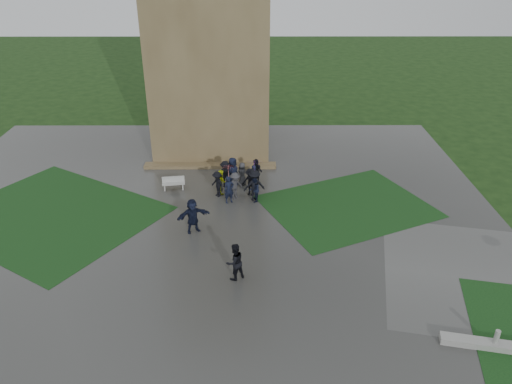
{
  "coord_description": "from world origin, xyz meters",
  "views": [
    {
      "loc": [
        3.04,
        -20.59,
        14.23
      ],
      "look_at": [
        3.12,
        4.57,
        1.2
      ],
      "focal_mm": 35.0,
      "sensor_mm": 36.0,
      "label": 1
    }
  ],
  "objects_px": {
    "tower": "(210,20)",
    "pedestrian_near": "(235,262)",
    "pedestrian_mid": "(193,216)",
    "bench": "(173,183)"
  },
  "relations": [
    {
      "from": "tower",
      "to": "pedestrian_near",
      "type": "xyz_separation_m",
      "value": [
        2.13,
        -16.86,
        -8.06
      ]
    },
    {
      "from": "tower",
      "to": "pedestrian_mid",
      "type": "relative_size",
      "value": 9.34
    },
    {
      "from": "pedestrian_near",
      "to": "pedestrian_mid",
      "type": "bearing_deg",
      "value": -94.49
    },
    {
      "from": "tower",
      "to": "pedestrian_mid",
      "type": "bearing_deg",
      "value": -91.1
    },
    {
      "from": "bench",
      "to": "pedestrian_near",
      "type": "relative_size",
      "value": 0.79
    },
    {
      "from": "tower",
      "to": "pedestrian_near",
      "type": "height_order",
      "value": "tower"
    },
    {
      "from": "tower",
      "to": "pedestrian_mid",
      "type": "distance_m",
      "value": 15.05
    },
    {
      "from": "pedestrian_mid",
      "to": "pedestrian_near",
      "type": "bearing_deg",
      "value": -85.21
    },
    {
      "from": "bench",
      "to": "pedestrian_near",
      "type": "xyz_separation_m",
      "value": [
        4.15,
        -9.15,
        0.5
      ]
    },
    {
      "from": "tower",
      "to": "bench",
      "type": "distance_m",
      "value": 11.7
    }
  ]
}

